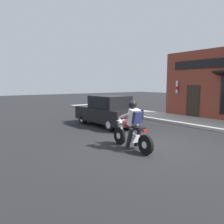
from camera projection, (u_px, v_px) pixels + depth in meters
ground_plane at (149, 145)px, 7.72m from camera, size 80.00×80.00×0.00m
sidewalk_curb at (173, 118)px, 13.36m from camera, size 2.60×22.00×0.14m
motorcycle_with_rider at (132, 129)px, 7.19m from camera, size 0.60×2.02×1.62m
car_hatchback at (107, 111)px, 11.29m from camera, size 1.67×3.79×1.57m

